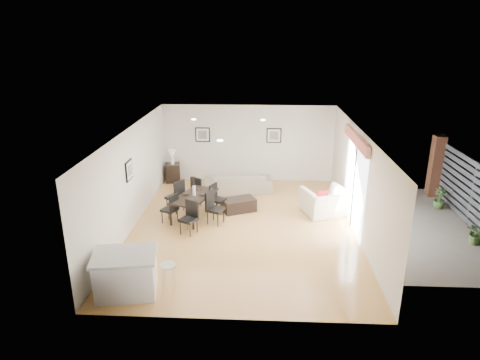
{
  "coord_description": "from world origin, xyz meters",
  "views": [
    {
      "loc": [
        0.45,
        -10.64,
        5.05
      ],
      "look_at": [
        -0.11,
        0.4,
        1.22
      ],
      "focal_mm": 32.0,
      "sensor_mm": 36.0,
      "label": 1
    }
  ],
  "objects_px": {
    "dining_table": "(194,198)",
    "dining_chair_wfar": "(177,194)",
    "dining_chair_wnear": "(171,207)",
    "armchair": "(325,202)",
    "bar_stool": "(168,268)",
    "sofa": "(238,182)",
    "dining_chair_efar": "(216,196)",
    "dining_chair_head": "(190,215)",
    "dining_chair_foot": "(198,189)",
    "side_table": "(173,173)",
    "coffee_table": "(239,205)",
    "dining_chair_enear": "(213,206)",
    "kitchen_island": "(126,273)"
  },
  "relations": [
    {
      "from": "dining_chair_foot",
      "to": "coffee_table",
      "type": "distance_m",
      "value": 1.4
    },
    {
      "from": "sofa",
      "to": "dining_chair_head",
      "type": "xyz_separation_m",
      "value": [
        -1.09,
        -3.2,
        0.17
      ]
    },
    {
      "from": "dining_chair_head",
      "to": "bar_stool",
      "type": "height_order",
      "value": "dining_chair_head"
    },
    {
      "from": "dining_chair_wnear",
      "to": "dining_chair_wfar",
      "type": "height_order",
      "value": "dining_chair_wfar"
    },
    {
      "from": "armchair",
      "to": "dining_chair_head",
      "type": "relative_size",
      "value": 1.35
    },
    {
      "from": "dining_chair_efar",
      "to": "bar_stool",
      "type": "height_order",
      "value": "dining_chair_efar"
    },
    {
      "from": "dining_chair_foot",
      "to": "bar_stool",
      "type": "relative_size",
      "value": 1.3
    },
    {
      "from": "dining_chair_wfar",
      "to": "dining_chair_efar",
      "type": "bearing_deg",
      "value": 123.96
    },
    {
      "from": "dining_chair_wfar",
      "to": "dining_chair_foot",
      "type": "height_order",
      "value": "dining_chair_wfar"
    },
    {
      "from": "dining_table",
      "to": "dining_chair_wfar",
      "type": "bearing_deg",
      "value": 166.85
    },
    {
      "from": "dining_table",
      "to": "kitchen_island",
      "type": "height_order",
      "value": "kitchen_island"
    },
    {
      "from": "side_table",
      "to": "kitchen_island",
      "type": "relative_size",
      "value": 0.47
    },
    {
      "from": "dining_chair_enear",
      "to": "dining_chair_foot",
      "type": "height_order",
      "value": "dining_chair_enear"
    },
    {
      "from": "armchair",
      "to": "side_table",
      "type": "height_order",
      "value": "armchair"
    },
    {
      "from": "kitchen_island",
      "to": "dining_chair_head",
      "type": "bearing_deg",
      "value": 64.12
    },
    {
      "from": "kitchen_island",
      "to": "coffee_table",
      "type": "bearing_deg",
      "value": 55.58
    },
    {
      "from": "sofa",
      "to": "dining_chair_wfar",
      "type": "distance_m",
      "value": 2.51
    },
    {
      "from": "kitchen_island",
      "to": "sofa",
      "type": "bearing_deg",
      "value": 63.0
    },
    {
      "from": "dining_table",
      "to": "dining_chair_efar",
      "type": "xyz_separation_m",
      "value": [
        0.58,
        0.43,
        -0.12
      ]
    },
    {
      "from": "dining_chair_wnear",
      "to": "dining_chair_enear",
      "type": "xyz_separation_m",
      "value": [
        1.14,
        0.06,
        0.04
      ]
    },
    {
      "from": "sofa",
      "to": "armchair",
      "type": "xyz_separation_m",
      "value": [
        2.64,
        -1.82,
        0.07
      ]
    },
    {
      "from": "coffee_table",
      "to": "dining_chair_head",
      "type": "bearing_deg",
      "value": -152.74
    },
    {
      "from": "dining_table",
      "to": "dining_chair_efar",
      "type": "distance_m",
      "value": 0.73
    },
    {
      "from": "kitchen_island",
      "to": "dining_chair_enear",
      "type": "bearing_deg",
      "value": 59.05
    },
    {
      "from": "dining_table",
      "to": "kitchen_island",
      "type": "xyz_separation_m",
      "value": [
        -0.81,
        -3.83,
        -0.16
      ]
    },
    {
      "from": "side_table",
      "to": "kitchen_island",
      "type": "distance_m",
      "value": 6.9
    },
    {
      "from": "coffee_table",
      "to": "dining_table",
      "type": "bearing_deg",
      "value": 178.56
    },
    {
      "from": "dining_chair_efar",
      "to": "coffee_table",
      "type": "height_order",
      "value": "dining_chair_efar"
    },
    {
      "from": "armchair",
      "to": "dining_chair_foot",
      "type": "distance_m",
      "value": 3.85
    },
    {
      "from": "dining_chair_wnear",
      "to": "armchair",
      "type": "bearing_deg",
      "value": 125.38
    },
    {
      "from": "dining_chair_wfar",
      "to": "bar_stool",
      "type": "xyz_separation_m",
      "value": [
        0.63,
        -4.19,
        0.04
      ]
    },
    {
      "from": "armchair",
      "to": "bar_stool",
      "type": "bearing_deg",
      "value": 28.06
    },
    {
      "from": "dining_chair_enear",
      "to": "bar_stool",
      "type": "relative_size",
      "value": 1.37
    },
    {
      "from": "dining_chair_wfar",
      "to": "dining_chair_head",
      "type": "height_order",
      "value": "dining_chair_wfar"
    },
    {
      "from": "sofa",
      "to": "dining_chair_wfar",
      "type": "bearing_deg",
      "value": 39.56
    },
    {
      "from": "sofa",
      "to": "dining_chair_efar",
      "type": "xyz_separation_m",
      "value": [
        -0.55,
        -1.76,
        0.15
      ]
    },
    {
      "from": "side_table",
      "to": "bar_stool",
      "type": "relative_size",
      "value": 0.96
    },
    {
      "from": "dining_table",
      "to": "dining_chair_efar",
      "type": "relative_size",
      "value": 2.08
    },
    {
      "from": "sofa",
      "to": "dining_chair_enear",
      "type": "xyz_separation_m",
      "value": [
        -0.55,
        -2.57,
        0.2
      ]
    },
    {
      "from": "coffee_table",
      "to": "side_table",
      "type": "relative_size",
      "value": 1.45
    },
    {
      "from": "dining_chair_wnear",
      "to": "dining_chair_wfar",
      "type": "relative_size",
      "value": 0.88
    },
    {
      "from": "dining_chair_wfar",
      "to": "kitchen_island",
      "type": "distance_m",
      "value": 4.2
    },
    {
      "from": "dining_chair_head",
      "to": "side_table",
      "type": "xyz_separation_m",
      "value": [
        -1.27,
        4.06,
        -0.17
      ]
    },
    {
      "from": "dining_chair_head",
      "to": "dining_chair_foot",
      "type": "relative_size",
      "value": 1.0
    },
    {
      "from": "dining_chair_efar",
      "to": "kitchen_island",
      "type": "bearing_deg",
      "value": -172.25
    },
    {
      "from": "sofa",
      "to": "armchair",
      "type": "height_order",
      "value": "armchair"
    },
    {
      "from": "dining_chair_head",
      "to": "dining_chair_foot",
      "type": "distance_m",
      "value": 2.01
    },
    {
      "from": "dining_chair_wfar",
      "to": "dining_chair_foot",
      "type": "relative_size",
      "value": 1.11
    },
    {
      "from": "sofa",
      "to": "dining_chair_efar",
      "type": "distance_m",
      "value": 1.85
    },
    {
      "from": "armchair",
      "to": "dining_chair_enear",
      "type": "relative_size",
      "value": 1.28
    }
  ]
}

